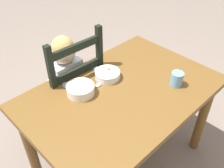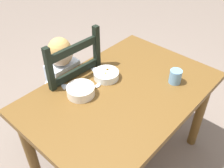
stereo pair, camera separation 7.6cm
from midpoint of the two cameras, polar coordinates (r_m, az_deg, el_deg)
ground_plane at (r=2.13m, az=0.77°, el=-16.47°), size 8.00×8.00×0.00m
dining_table at (r=1.66m, az=0.95°, el=-4.33°), size 1.23×0.83×0.72m
dining_chair at (r=1.97m, az=-10.85°, el=-2.57°), size 0.44×0.44×1.02m
child_figure at (r=1.88m, az=-11.34°, el=1.00°), size 0.32×0.31×0.95m
bowl_of_peas at (r=1.56m, az=-8.41°, el=-1.48°), size 0.17×0.17×0.06m
bowl_of_carrots at (r=1.68m, az=-2.58°, el=2.08°), size 0.17×0.17×0.05m
spoon at (r=1.64m, az=-4.20°, el=0.03°), size 0.14×0.06×0.01m
drinking_cup at (r=1.67m, az=12.75°, el=1.62°), size 0.08×0.08×0.09m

